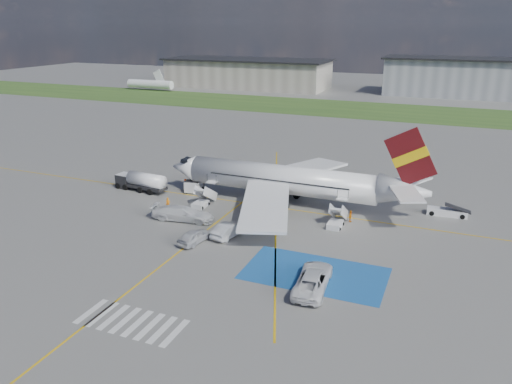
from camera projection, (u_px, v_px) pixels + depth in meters
ground at (239, 242)px, 56.64m from camera, size 400.00×400.00×0.00m
grass_strip at (378, 111)px, 139.73m from camera, size 400.00×30.00×0.01m
taxiway_line_main at (276, 207)px, 67.14m from camera, size 120.00×0.20×0.01m
taxiway_line_cross at (153, 273)px, 49.70m from camera, size 0.20×60.00×0.01m
taxiway_line_diag at (276, 207)px, 67.14m from camera, size 20.71×56.45×0.01m
staging_box at (315, 273)px, 49.54m from camera, size 14.00×8.00×0.01m
crosswalk at (131, 322)px, 41.55m from camera, size 9.00×4.00×0.01m
terminal_west at (248, 74)px, 188.55m from camera, size 60.00×22.00×10.00m
terminal_centre at (461, 78)px, 165.57m from camera, size 48.00×18.00×12.00m
airliner at (292, 181)px, 67.25m from camera, size 36.81×32.95×11.92m
airstairs_fwd at (202, 202)px, 67.48m from camera, size 1.90×5.20×3.60m
airstairs_aft at (336, 221)px, 60.81m from camera, size 1.90×5.20×3.60m
fuel_tanker at (141, 183)px, 73.47m from camera, size 8.39×3.07×2.80m
gpu_cart at (193, 187)px, 72.51m from camera, size 2.41×1.73×1.86m
belt_loader at (447, 212)px, 64.26m from camera, size 5.37×2.19×1.59m
car_silver_a at (194, 236)px, 56.16m from camera, size 2.53×4.84×1.57m
car_silver_b at (229, 230)px, 57.84m from camera, size 2.85×5.38×1.69m
van_white_a at (313, 276)px, 46.61m from camera, size 3.35×6.32×2.28m
van_white_b at (183, 211)px, 62.46m from camera, size 6.37×3.22×2.39m
crew_fwd at (168, 204)px, 65.95m from camera, size 0.73×0.61×1.72m
crew_nose at (185, 186)px, 72.92m from camera, size 0.84×1.03×1.98m
crew_aft at (350, 216)px, 62.05m from camera, size 0.44×0.92×1.53m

